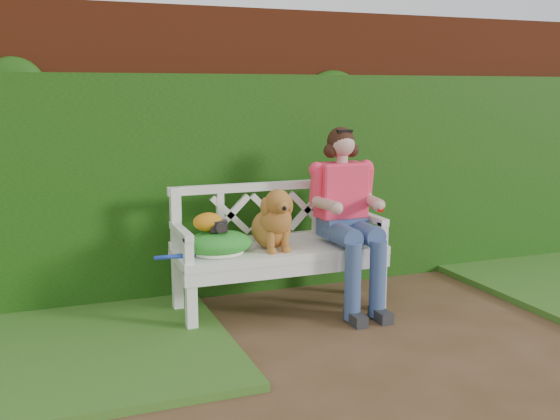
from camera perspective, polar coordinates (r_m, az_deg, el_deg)
name	(u,v)px	position (r m, az deg, el deg)	size (l,w,h in m)	color
ground	(435,355)	(4.16, 13.36, -12.22)	(60.00, 60.00, 0.00)	#4C331C
brick_wall	(311,148)	(5.54, 2.73, 5.39)	(10.00, 0.30, 2.20)	maroon
ivy_hedge	(322,181)	(5.37, 3.65, 2.54)	(10.00, 0.18, 1.70)	#275912
grass_left	(11,353)	(4.35, -22.38, -11.40)	(2.60, 2.00, 0.05)	#336020
garden_bench	(280,280)	(4.73, 0.00, -6.09)	(1.58, 0.60, 0.48)	white
seated_woman	(343,222)	(4.81, 5.54, -1.09)	(0.53, 0.71, 1.26)	#DC5955
dog	(273,218)	(4.58, -0.65, -0.68)	(0.30, 0.40, 0.44)	#975B24
tennis_racket	(215,253)	(4.47, -5.70, -3.73)	(0.64, 0.27, 0.03)	white
green_bag	(218,242)	(4.48, -5.40, -2.83)	(0.47, 0.36, 0.16)	#208E1A
camera_item	(218,226)	(4.44, -5.39, -1.39)	(0.11, 0.09, 0.08)	black
baseball_glove	(208,222)	(4.45, -6.30, -1.04)	(0.20, 0.15, 0.13)	orange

